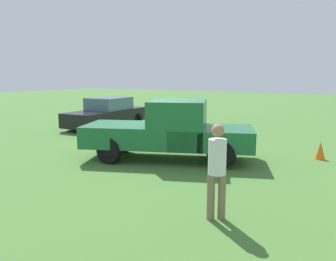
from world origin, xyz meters
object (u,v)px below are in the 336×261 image
Objects in this scene: pickup_truck at (172,129)px; traffic_cone at (320,151)px; person_bystander at (217,166)px; sedan_near at (107,114)px.

traffic_cone is at bearing -170.50° from pickup_truck.
person_bystander is 5.88m from traffic_cone.
sedan_near is at bearing -10.16° from traffic_cone.
pickup_truck is 7.40m from sedan_near.
person_bystander reaches higher than sedan_near.
sedan_near is (6.13, -4.14, -0.29)m from pickup_truck.
traffic_cone is at bearing -44.99° from person_bystander.
person_bystander is (-8.99, 7.54, 0.33)m from sedan_near.
sedan_near is 8.52× the size of traffic_cone.
pickup_truck is 4.45m from person_bystander.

